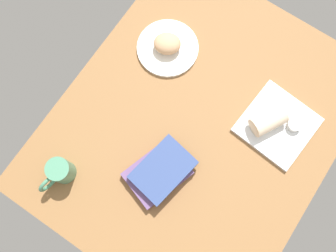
# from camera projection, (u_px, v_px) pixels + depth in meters

# --- Properties ---
(dining_table) EXTENTS (1.10, 0.90, 0.04)m
(dining_table) POSITION_uv_depth(u_px,v_px,m) (196.00, 127.00, 1.33)
(dining_table) COLOR olive
(dining_table) RESTS_ON ground
(round_plate) EXTENTS (0.22, 0.22, 0.01)m
(round_plate) POSITION_uv_depth(u_px,v_px,m) (168.00, 48.00, 1.37)
(round_plate) COLOR white
(round_plate) RESTS_ON dining_table
(scone_pastry) EXTENTS (0.12, 0.12, 0.06)m
(scone_pastry) POSITION_uv_depth(u_px,v_px,m) (167.00, 44.00, 1.34)
(scone_pastry) COLOR tan
(scone_pastry) RESTS_ON round_plate
(square_plate) EXTENTS (0.25, 0.25, 0.02)m
(square_plate) POSITION_uv_depth(u_px,v_px,m) (277.00, 125.00, 1.31)
(square_plate) COLOR white
(square_plate) RESTS_ON dining_table
(sauce_cup) EXTENTS (0.05, 0.05, 0.02)m
(sauce_cup) POSITION_uv_depth(u_px,v_px,m) (294.00, 125.00, 1.28)
(sauce_cup) COLOR silver
(sauce_cup) RESTS_ON square_plate
(breakfast_wrap) EXTENTS (0.13, 0.11, 0.07)m
(breakfast_wrap) POSITION_uv_depth(u_px,v_px,m) (268.00, 121.00, 1.27)
(breakfast_wrap) COLOR beige
(breakfast_wrap) RESTS_ON square_plate
(book_stack) EXTENTS (0.24, 0.20, 0.06)m
(book_stack) POSITION_uv_depth(u_px,v_px,m) (160.00, 172.00, 1.25)
(book_stack) COLOR #6B4C7A
(book_stack) RESTS_ON dining_table
(coffee_mug) EXTENTS (0.13, 0.08, 0.10)m
(coffee_mug) POSITION_uv_depth(u_px,v_px,m) (60.00, 172.00, 1.22)
(coffee_mug) COLOR #4C8C6B
(coffee_mug) RESTS_ON dining_table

